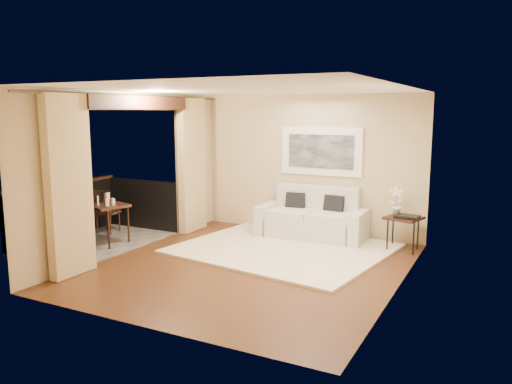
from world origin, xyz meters
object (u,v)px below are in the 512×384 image
Objects in this scene: balcony_chair_far at (105,208)px; ice_bucket at (106,197)px; bistro_table at (107,209)px; balcony_chair_near at (73,223)px; side_table at (404,220)px; orchid at (397,200)px; sofa at (313,220)px.

ice_bucket reaches higher than balcony_chair_far.
bistro_table is 0.91m from balcony_chair_near.
side_table is 0.68× the size of balcony_chair_near.
orchid reaches higher than ice_bucket.
balcony_chair_far is at bearing -159.25° from sofa.
orchid reaches higher than balcony_chair_near.
side_table is (1.69, -0.09, 0.19)m from sofa.
sofa reaches higher than balcony_chair_far.
orchid reaches higher than balcony_chair_far.
balcony_chair_far reaches higher than side_table.
ice_bucket is at bearing 128.89° from balcony_chair_far.
bistro_table is at bearing -147.34° from sofa.
side_table is at bearing 26.19° from balcony_chair_near.
side_table is 5.64m from balcony_chair_far.
sofa is 1.70m from side_table.
side_table is 0.37m from orchid.
balcony_chair_near reaches higher than bistro_table.
orchid is 5.13m from bistro_table.
balcony_chair_near is (-4.56, -3.00, -0.28)m from orchid.
balcony_chair_far is 0.76m from ice_bucket.
side_table is 5.31m from ice_bucket.
sofa is at bearing -165.96° from balcony_chair_far.
balcony_chair_near is 1.08m from ice_bucket.
bistro_table is (-4.83, -2.00, 0.11)m from side_table.
side_table is at bearing 20.80° from ice_bucket.
orchid is at bearing 145.83° from side_table.
balcony_chair_far reaches higher than bistro_table.
balcony_chair_far is at bearing -165.51° from side_table.
balcony_chair_near is at bearing -82.60° from bistro_table.
balcony_chair_near reaches higher than balcony_chair_far.
orchid is at bearing 27.97° from balcony_chair_near.
bistro_table is at bearing 91.98° from balcony_chair_near.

